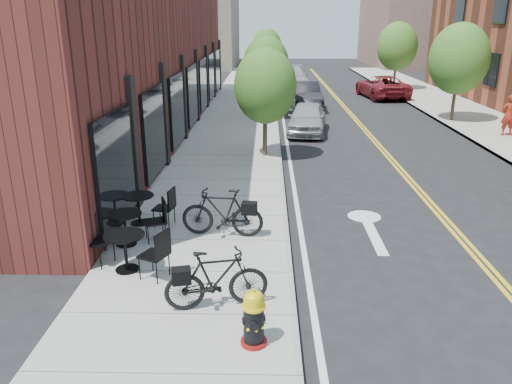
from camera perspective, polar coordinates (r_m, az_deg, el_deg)
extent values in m
plane|color=black|center=(9.96, 4.23, -9.74)|extent=(120.00, 120.00, 0.00)
cube|color=#9E9B93|center=(19.36, -3.13, 4.86)|extent=(4.00, 70.00, 0.12)
cube|color=#451B16|center=(23.53, -13.93, 15.35)|extent=(5.00, 28.00, 7.00)
cube|color=#726656|center=(57.21, -6.58, 19.10)|extent=(8.00, 14.00, 10.00)
cube|color=brown|center=(61.01, 18.04, 19.28)|extent=(10.00, 16.00, 12.00)
cylinder|color=#382B1E|center=(18.13, 1.03, 6.72)|extent=(0.16, 0.16, 1.61)
ellipsoid|color=#2E6A21|center=(17.85, 1.07, 12.01)|extent=(2.20, 2.20, 2.64)
cylinder|color=#382B1E|center=(26.00, 1.13, 10.55)|extent=(0.16, 0.16, 1.68)
ellipsoid|color=#2E6A21|center=(25.80, 1.16, 14.41)|extent=(2.30, 2.30, 2.76)
cylinder|color=#382B1E|center=(33.94, 1.18, 12.44)|extent=(0.16, 0.16, 1.57)
ellipsoid|color=#2E6A21|center=(33.79, 1.20, 15.18)|extent=(2.10, 2.10, 2.52)
cylinder|color=#382B1E|center=(41.89, 1.22, 13.78)|extent=(0.16, 0.16, 1.71)
ellipsoid|color=#2E6A21|center=(41.77, 1.23, 16.27)|extent=(2.40, 2.40, 2.88)
cylinder|color=#382B1E|center=(26.62, 21.64, 9.59)|extent=(0.16, 0.16, 1.82)
ellipsoid|color=#2E6A21|center=(26.41, 22.19, 13.92)|extent=(2.80, 2.80, 3.36)
cylinder|color=#382B1E|center=(38.02, 15.56, 12.67)|extent=(0.16, 0.16, 1.82)
ellipsoid|color=#2E6A21|center=(37.88, 15.83, 15.71)|extent=(2.80, 2.80, 3.36)
cylinder|color=maroon|center=(7.93, -0.26, -16.73)|extent=(0.50, 0.50, 0.06)
cylinder|color=black|center=(7.76, -0.27, -14.91)|extent=(0.39, 0.39, 0.61)
cylinder|color=yellow|center=(7.58, -0.27, -12.94)|extent=(0.44, 0.44, 0.04)
cylinder|color=yellow|center=(7.54, -0.27, -12.42)|extent=(0.37, 0.37, 0.14)
ellipsoid|color=yellow|center=(7.50, -0.27, -11.89)|extent=(0.36, 0.36, 0.18)
cylinder|color=yellow|center=(7.45, -0.27, -11.29)|extent=(0.06, 0.06, 0.06)
imported|color=black|center=(11.28, -3.88, -2.35)|extent=(1.92, 0.72, 1.12)
imported|color=black|center=(8.56, -4.52, -9.90)|extent=(1.84, 0.88, 1.07)
cylinder|color=black|center=(10.27, -14.50, -8.54)|extent=(0.61, 0.61, 0.03)
cylinder|color=black|center=(10.12, -14.67, -6.73)|extent=(0.08, 0.08, 0.73)
cylinder|color=black|center=(9.97, -14.84, -4.81)|extent=(1.05, 1.05, 0.03)
cylinder|color=black|center=(11.39, -14.56, -5.73)|extent=(0.57, 0.57, 0.03)
cylinder|color=black|center=(11.25, -14.71, -4.14)|extent=(0.08, 0.08, 0.70)
cylinder|color=black|center=(11.12, -14.86, -2.46)|extent=(0.98, 0.98, 0.03)
cylinder|color=black|center=(12.45, -13.12, -3.43)|extent=(0.51, 0.51, 0.03)
cylinder|color=black|center=(12.33, -13.24, -1.96)|extent=(0.07, 0.07, 0.69)
cylinder|color=black|center=(12.21, -13.36, -0.42)|extent=(0.89, 0.89, 0.03)
imported|color=#9CA0A4|center=(22.50, 5.86, 8.40)|extent=(2.13, 4.16, 1.36)
imported|color=black|center=(29.21, 5.55, 10.97)|extent=(1.89, 4.62, 1.49)
imported|color=#A3A3A7|center=(38.18, 4.08, 12.94)|extent=(2.23, 5.40, 1.56)
imported|color=maroon|center=(34.15, 14.19, 11.60)|extent=(2.99, 5.42, 1.44)
imported|color=maroon|center=(23.92, 26.91, 7.84)|extent=(0.63, 0.42, 1.74)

